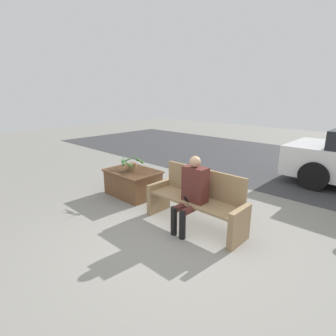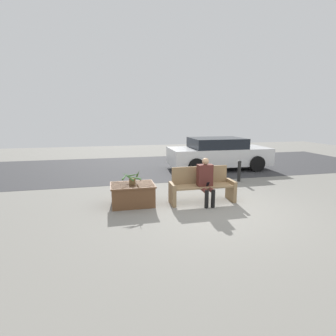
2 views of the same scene
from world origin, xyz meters
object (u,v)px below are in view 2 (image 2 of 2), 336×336
parked_car (218,153)px  bollard_post (239,170)px  person_seated (206,179)px  bench (202,186)px  planter_box (133,194)px  potted_plant (132,178)px

parked_car → bollard_post: (-0.17, -2.26, -0.29)m
person_seated → parked_car: (2.21, 4.29, 0.02)m
bench → person_seated: 0.30m
person_seated → planter_box: size_ratio=1.08×
potted_plant → bollard_post: (3.94, 1.70, -0.32)m
bench → potted_plant: bearing=175.7°
bench → potted_plant: potted_plant is taller
bench → parked_car: 4.68m
parked_car → bench: bearing=-118.8°
planter_box → parked_car: size_ratio=0.26×
planter_box → bollard_post: (3.93, 1.69, 0.10)m
bench → planter_box: bench is taller
potted_plant → planter_box: bearing=37.6°
potted_plant → parked_car: 5.71m
person_seated → parked_car: size_ratio=0.28×
bench → person_seated: person_seated is taller
person_seated → planter_box: (-1.89, 0.33, -0.37)m
person_seated → bollard_post: size_ratio=1.62×
planter_box → bench: bearing=-4.5°
bollard_post → person_seated: bearing=-135.2°
bench → planter_box: (-1.85, 0.15, -0.14)m
bench → person_seated: (0.04, -0.19, 0.23)m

